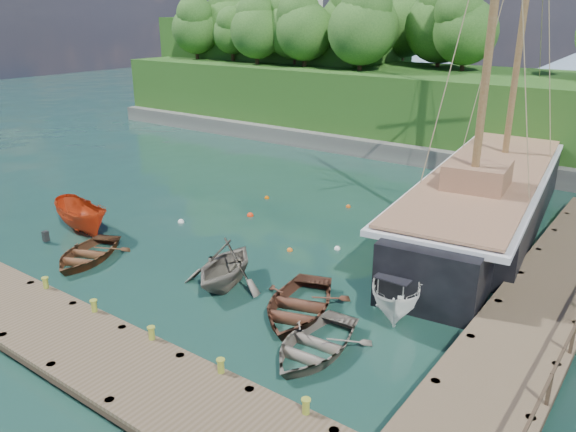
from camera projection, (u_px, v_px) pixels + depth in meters
name	position (u px, v px, depth m)	size (l,w,h in m)	color
ground	(216.00, 281.00, 23.19)	(160.00, 160.00, 0.00)	#17382D
dock_near	(117.00, 364.00, 17.01)	(20.00, 3.20, 1.10)	brown
dock_east	(554.00, 285.00, 21.96)	(3.20, 24.00, 1.10)	brown
bollard_0	(49.00, 302.00, 21.55)	(0.26, 0.26, 0.45)	olive
bollard_1	(97.00, 326.00, 19.88)	(0.26, 0.26, 0.45)	olive
bollard_2	(154.00, 355.00, 18.22)	(0.26, 0.26, 0.45)	olive
bollard_3	(222.00, 389.00, 16.55)	(0.26, 0.26, 0.45)	olive
bollard_4	(306.00, 432.00, 14.88)	(0.26, 0.26, 0.45)	olive
rowboat_0	(87.00, 260.00, 25.19)	(2.92, 4.09, 0.85)	brown
rowboat_1	(225.00, 285.00, 22.92)	(3.39, 3.92, 2.07)	slate
rowboat_2	(298.00, 314.00, 20.70)	(3.36, 4.70, 0.97)	#4D2A1C
rowboat_3	(314.00, 352.00, 18.36)	(2.98, 4.18, 0.87)	#72685C
motorboat_orange	(84.00, 231.00, 28.54)	(1.71, 4.55, 1.76)	#BC3714
cabin_boat_white	(396.00, 308.00, 21.08)	(1.80, 4.79, 1.85)	white
schooner	(487.00, 200.00, 29.48)	(7.98, 29.44, 21.93)	black
mooring_buoy_0	(181.00, 222.00, 29.72)	(0.33, 0.33, 0.33)	white
mooring_buoy_1	(250.00, 216.00, 30.67)	(0.36, 0.36, 0.36)	red
mooring_buoy_2	(290.00, 251.00, 26.18)	(0.28, 0.28, 0.28)	orange
mooring_buoy_3	(337.00, 249.00, 26.35)	(0.29, 0.29, 0.29)	white
mooring_buoy_4	(267.00, 198.00, 33.57)	(0.28, 0.28, 0.28)	#D75800
mooring_buoy_5	(348.00, 207.00, 32.04)	(0.28, 0.28, 0.28)	#D95914
headland	(344.00, 69.00, 52.23)	(51.00, 19.31, 12.90)	#474744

